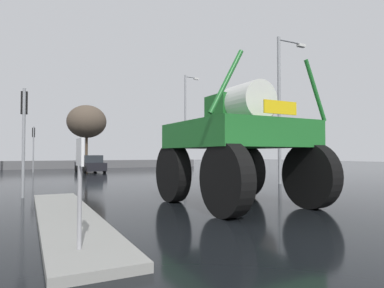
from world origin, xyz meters
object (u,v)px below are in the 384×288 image
lane_arrow_sign (80,173)px  bare_tree_right (253,105)px  bare_tree_far_center (87,122)px  streetlight_near_right (281,102)px  traffic_signal_near_left (24,118)px  traffic_signal_far_left (33,139)px  traffic_signal_near_right (228,134)px  streetlight_far_right (186,118)px  sedan_ahead (90,164)px  oversize_sprayer (237,143)px

lane_arrow_sign → bare_tree_right: bare_tree_right is taller
bare_tree_far_center → streetlight_near_right: bearing=-74.5°
traffic_signal_near_left → traffic_signal_far_left: size_ratio=1.01×
lane_arrow_sign → traffic_signal_near_right: (8.24, 8.54, 1.30)m
lane_arrow_sign → bare_tree_right: size_ratio=0.25×
traffic_signal_near_left → traffic_signal_far_left: bearing=88.2°
traffic_signal_near_right → streetlight_near_right: bearing=2.4°
traffic_signal_near_right → streetlight_far_right: size_ratio=0.39×
sedan_ahead → bare_tree_far_center: size_ratio=0.60×
traffic_signal_near_right → streetlight_far_right: (4.91, 15.27, 2.47)m
streetlight_near_right → bare_tree_far_center: bearing=105.5°
traffic_signal_far_left → streetlight_far_right: size_ratio=0.43×
traffic_signal_near_right → oversize_sprayer: bearing=-119.8°
traffic_signal_far_left → bare_tree_right: bare_tree_right is taller
sedan_ahead → bare_tree_far_center: (0.88, 8.00, 4.52)m
oversize_sprayer → streetlight_far_right: 22.06m
traffic_signal_near_left → streetlight_far_right: (14.03, 15.28, 2.13)m
lane_arrow_sign → sedan_ahead: (4.24, 24.79, -0.63)m
bare_tree_far_center → lane_arrow_sign: bearing=-98.9°
streetlight_near_right → streetlight_far_right: bearing=85.0°
traffic_signal_far_left → bare_tree_right: 19.29m
traffic_signal_near_left → sedan_ahead: bearing=72.5°
bare_tree_right → sedan_ahead: bearing=136.8°
sedan_ahead → traffic_signal_near_left: traffic_signal_near_left is taller
sedan_ahead → traffic_signal_near_left: size_ratio=1.04×
oversize_sprayer → traffic_signal_near_right: 5.93m
sedan_ahead → bare_tree_far_center: bare_tree_far_center is taller
oversize_sprayer → bare_tree_right: bare_tree_right is taller
oversize_sprayer → bare_tree_right: bearing=-40.5°
sedan_ahead → traffic_signal_near_right: size_ratio=1.18×
traffic_signal_far_left → traffic_signal_near_right: bearing=-65.1°
traffic_signal_far_left → bare_tree_right: (14.96, -11.95, 2.40)m
traffic_signal_near_right → bare_tree_right: size_ratio=0.53×
traffic_signal_far_left → streetlight_near_right: streetlight_near_right is taller
traffic_signal_near_left → bare_tree_far_center: 25.09m
oversize_sprayer → bare_tree_far_center: bearing=-1.2°
oversize_sprayer → sedan_ahead: bearing=1.3°
sedan_ahead → bare_tree_right: size_ratio=0.62×
streetlight_far_right → bare_tree_far_center: 12.05m
oversize_sprayer → streetlight_near_right: 8.75m
sedan_ahead → streetlight_near_right: size_ratio=0.52×
oversize_sprayer → traffic_signal_near_left: bearing=48.9°
traffic_signal_near_left → streetlight_near_right: (12.71, 0.16, 1.55)m
sedan_ahead → streetlight_near_right: streetlight_near_right is taller
streetlight_near_right → streetlight_far_right: (1.32, 15.12, 0.58)m
traffic_signal_near_right → bare_tree_far_center: 24.59m
streetlight_far_right → bare_tree_right: 8.94m
streetlight_far_right → sedan_ahead: bearing=173.7°
lane_arrow_sign → sedan_ahead: size_ratio=0.41×
lane_arrow_sign → bare_tree_far_center: bare_tree_far_center is taller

